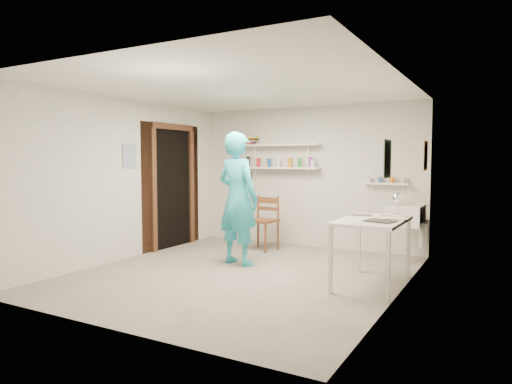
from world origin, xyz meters
The scene contains 27 objects.
floor centered at (0.00, 0.00, -0.01)m, with size 4.00×4.50×0.02m, color slate.
ceiling centered at (0.00, 0.00, 2.41)m, with size 4.00×4.50×0.02m, color silver.
wall_back centered at (0.00, 2.26, 1.20)m, with size 4.00×0.02×2.40m, color silver.
wall_front centered at (0.00, -2.26, 1.20)m, with size 4.00×0.02×2.40m, color silver.
wall_left centered at (-2.01, 0.00, 1.20)m, with size 0.02×4.50×2.40m, color silver.
wall_right centered at (2.01, 0.00, 1.20)m, with size 0.02×4.50×2.40m, color silver.
doorway_recess centered at (-1.99, 1.05, 1.00)m, with size 0.02×0.90×2.00m, color black.
corridor_box centered at (-2.70, 1.05, 1.05)m, with size 1.40×1.50×2.10m, color brown.
door_lintel centered at (-1.97, 1.05, 2.05)m, with size 0.06×1.05×0.10m, color brown.
door_jamb_near centered at (-1.97, 0.55, 1.00)m, with size 0.06×0.10×2.00m, color brown.
door_jamb_far centered at (-1.97, 1.55, 1.00)m, with size 0.06×0.10×2.00m, color brown.
shelf_lower centered at (-0.50, 2.13, 1.35)m, with size 1.50×0.22×0.03m, color white.
shelf_upper centered at (-0.50, 2.13, 1.75)m, with size 1.50×0.22×0.03m, color white.
ledge_shelf centered at (1.35, 2.17, 1.12)m, with size 0.70×0.14×0.03m, color white.
poster_left centered at (-1.99, 0.05, 1.55)m, with size 0.01×0.28×0.36m, color #334C7F.
poster_right_a centered at (1.99, 1.80, 1.55)m, with size 0.01×0.34×0.42m, color #995933.
poster_right_b centered at (1.99, -0.55, 1.50)m, with size 0.01×0.30×0.38m, color #3F724C.
belfast_sink centered at (1.75, 1.70, 0.70)m, with size 0.48×0.60×0.30m, color white.
man centered at (-0.33, 0.46, 0.94)m, with size 0.69×0.45×1.88m, color #25A6BB.
wall_clock centered at (-0.38, 0.68, 1.25)m, with size 0.34×0.34×0.04m, color #F9E7A9.
wooden_chair centered at (-0.51, 1.52, 0.49)m, with size 0.46×0.44×0.99m, color brown.
work_table centered at (1.64, 0.27, 0.40)m, with size 0.71×1.19×0.79m, color white.
desk_lamp centered at (1.84, 0.75, 1.01)m, with size 0.15×0.15×0.15m, color silver.
spray_cans centered at (-0.50, 2.13, 1.45)m, with size 1.26×0.06×0.17m.
book_stack centered at (-1.06, 2.13, 1.83)m, with size 0.26×0.14×0.14m.
ledge_pots centered at (1.35, 2.17, 1.18)m, with size 0.48×0.07×0.09m.
papers centered at (1.64, 0.27, 0.80)m, with size 0.30×0.22×0.02m.
Camera 1 is at (3.01, -5.06, 1.49)m, focal length 32.00 mm.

